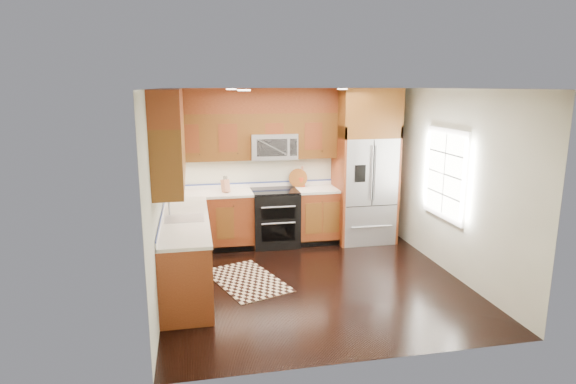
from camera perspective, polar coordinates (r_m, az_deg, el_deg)
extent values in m
plane|color=black|center=(6.74, 3.07, -10.56)|extent=(4.00, 4.00, 0.00)
cube|color=silver|center=(8.26, -0.27, 3.18)|extent=(4.00, 0.02, 2.60)
cube|color=silver|center=(6.16, -15.10, -0.47)|extent=(0.02, 4.00, 2.60)
cube|color=silver|center=(7.11, 19.01, 0.96)|extent=(0.02, 4.00, 2.60)
cube|color=white|center=(7.25, 18.15, 2.05)|extent=(0.04, 1.10, 1.30)
cube|color=white|center=(7.25, 18.08, 2.04)|extent=(0.02, 0.95, 1.15)
cube|color=brown|center=(8.01, -9.14, -3.51)|extent=(1.37, 0.60, 0.90)
cube|color=brown|center=(8.27, 3.47, -2.87)|extent=(0.72, 0.60, 0.90)
cube|color=brown|center=(6.58, -11.95, -7.21)|extent=(0.60, 2.40, 0.90)
cube|color=white|center=(7.95, -3.92, 0.00)|extent=(2.85, 0.62, 0.04)
cube|color=white|center=(6.44, -12.14, -3.26)|extent=(0.62, 2.40, 0.04)
cube|color=brown|center=(7.94, -4.15, 6.59)|extent=(2.85, 0.33, 0.75)
cube|color=brown|center=(6.26, -13.76, 4.69)|extent=(0.33, 2.40, 0.75)
cube|color=brown|center=(7.90, -4.21, 10.74)|extent=(2.85, 0.33, 0.40)
cube|color=brown|center=(6.21, -14.03, 9.94)|extent=(0.33, 2.40, 0.40)
cube|color=black|center=(8.08, -1.56, -3.14)|extent=(0.76, 0.64, 0.92)
cube|color=black|center=(7.97, -1.58, 0.15)|extent=(0.76, 0.60, 0.02)
cube|color=black|center=(7.74, -1.16, -2.61)|extent=(0.55, 0.01, 0.18)
cube|color=black|center=(7.83, -1.15, -4.87)|extent=(0.55, 0.01, 0.28)
cylinder|color=#B2B2B7|center=(7.69, -1.14, -1.80)|extent=(0.55, 0.02, 0.02)
cylinder|color=#B2B2B7|center=(7.76, -1.13, -3.73)|extent=(0.55, 0.02, 0.02)
cube|color=#B2B2B7|center=(7.97, -1.77, 5.45)|extent=(0.76, 0.40, 0.42)
cube|color=black|center=(7.77, -1.89, 5.27)|extent=(0.50, 0.01, 0.28)
cube|color=#B2B2B7|center=(8.34, 9.03, 0.31)|extent=(0.90, 0.74, 1.80)
cube|color=black|center=(7.93, 10.05, 2.22)|extent=(0.01, 0.01, 1.08)
cube|color=black|center=(7.85, 8.56, 2.17)|extent=(0.18, 0.01, 0.28)
cube|color=brown|center=(8.16, 5.96, 0.86)|extent=(0.04, 0.74, 2.00)
cube|color=brown|center=(8.49, 12.03, 1.10)|extent=(0.04, 0.74, 2.00)
cube|color=brown|center=(8.16, 9.34, 9.26)|extent=(0.98, 0.74, 0.80)
cube|color=#B2B2B7|center=(6.43, -12.15, -3.01)|extent=(0.50, 0.42, 0.02)
cylinder|color=#B2B2B7|center=(6.62, -13.92, -1.49)|extent=(0.02, 0.02, 0.28)
torus|color=#B2B2B7|center=(6.51, -14.01, -0.46)|extent=(0.18, 0.02, 0.18)
cube|color=black|center=(6.79, -4.91, -10.36)|extent=(1.19, 1.52, 0.01)
cube|color=#AC7153|center=(7.88, -7.42, 0.72)|extent=(0.14, 0.16, 0.21)
cylinder|color=#A63214|center=(8.25, 1.63, 1.21)|extent=(0.14, 0.14, 0.17)
cylinder|color=brown|center=(8.24, 1.20, 0.69)|extent=(0.41, 0.41, 0.02)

